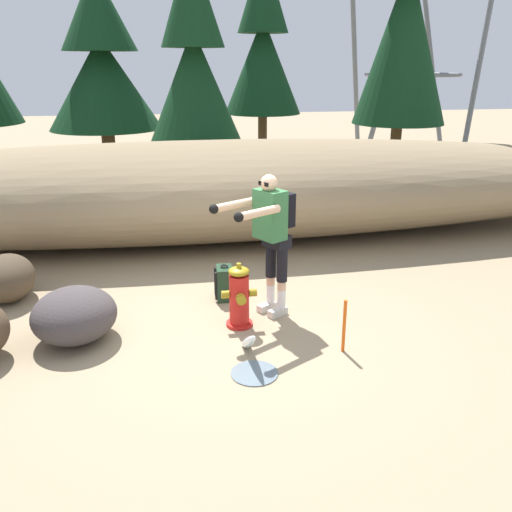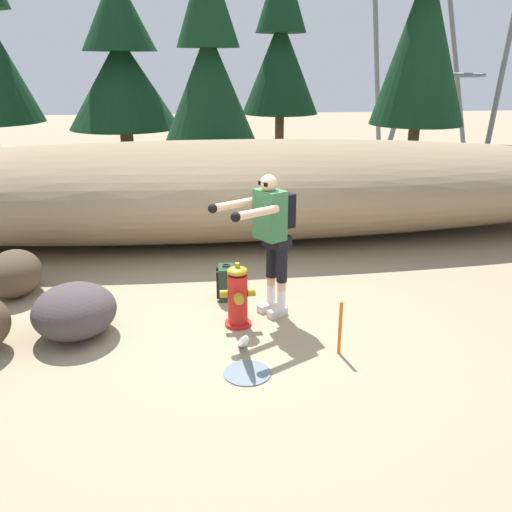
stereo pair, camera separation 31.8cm
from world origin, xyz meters
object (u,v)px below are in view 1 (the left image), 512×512
Objects in this scene: boulder_large at (7,278)px; boulder_mid at (74,315)px; fire_hydrant at (239,297)px; utility_worker at (271,228)px; survey_stake at (344,326)px; spare_backpack at (225,283)px.

boulder_large is 0.94× the size of boulder_mid.
utility_worker is at bearing 31.20° from fire_hydrant.
survey_stake is (3.88, -2.04, 0.00)m from boulder_large.
survey_stake is at bearing -37.72° from fire_hydrant.
fire_hydrant reaches higher than survey_stake.
boulder_large is (-2.79, 0.46, 0.08)m from spare_backpack.
survey_stake is (0.59, -1.04, -0.81)m from utility_worker.
survey_stake is (1.09, -1.58, 0.08)m from spare_backpack.
spare_backpack is 0.51× the size of boulder_large.
fire_hydrant is at bearing 0.41° from utility_worker.
boulder_large reaches higher than boulder_mid.
spare_backpack is at bearing 24.69° from boulder_mid.
utility_worker reaches higher than boulder_large.
survey_stake is at bearing 89.03° from utility_worker.
fire_hydrant reaches higher than boulder_large.
utility_worker is 2.91× the size of survey_stake.
utility_worker reaches higher than boulder_mid.
boulder_large is at bearing 152.33° from survey_stake.
fire_hydrant is 0.80× the size of boulder_mid.
spare_backpack is 1.95m from boulder_mid.
survey_stake is at bearing -52.83° from spare_backpack.
fire_hydrant is 1.28m from survey_stake.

